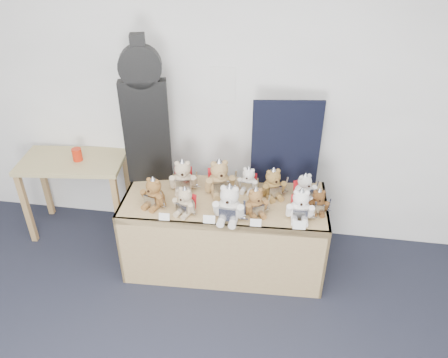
% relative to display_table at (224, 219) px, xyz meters
% --- Properties ---
extents(room_shell, '(6.00, 6.00, 6.00)m').
position_rel_display_table_xyz_m(room_shell, '(-0.10, 0.62, 0.90)').
color(room_shell, silver).
rests_on(room_shell, floor).
extents(display_table, '(1.67, 0.76, 0.68)m').
position_rel_display_table_xyz_m(display_table, '(0.00, 0.00, 0.00)').
color(display_table, '#99754E').
rests_on(display_table, floor).
extents(side_table, '(0.96, 0.61, 0.76)m').
position_rel_display_table_xyz_m(side_table, '(-1.43, 0.35, 0.10)').
color(side_table, '#93804F').
rests_on(side_table, floor).
extents(guitar_case, '(0.39, 0.20, 1.22)m').
position_rel_display_table_xyz_m(guitar_case, '(-0.68, 0.29, 0.74)').
color(guitar_case, black).
rests_on(guitar_case, display_table).
extents(navy_board, '(0.55, 0.10, 0.74)m').
position_rel_display_table_xyz_m(navy_board, '(0.45, 0.39, 0.52)').
color(navy_board, black).
rests_on(navy_board, display_table).
extents(red_cup, '(0.08, 0.08, 0.11)m').
position_rel_display_table_xyz_m(red_cup, '(-1.36, 0.35, 0.28)').
color(red_cup, red).
rests_on(red_cup, side_table).
extents(teddy_front_far_left, '(0.22, 0.21, 0.28)m').
position_rel_display_table_xyz_m(teddy_front_far_left, '(-0.53, -0.10, 0.26)').
color(teddy_front_far_left, brown).
rests_on(teddy_front_far_left, display_table).
extents(teddy_front_left, '(0.20, 0.19, 0.25)m').
position_rel_display_table_xyz_m(teddy_front_left, '(-0.27, -0.16, 0.25)').
color(teddy_front_left, tan).
rests_on(teddy_front_left, display_table).
extents(teddy_front_centre, '(0.27, 0.22, 0.33)m').
position_rel_display_table_xyz_m(teddy_front_centre, '(0.07, -0.18, 0.28)').
color(teddy_front_centre, silver).
rests_on(teddy_front_centre, display_table).
extents(teddy_front_right, '(0.21, 0.21, 0.26)m').
position_rel_display_table_xyz_m(teddy_front_right, '(0.26, -0.09, 0.25)').
color(teddy_front_right, brown).
rests_on(teddy_front_right, display_table).
extents(teddy_front_far_right, '(0.24, 0.20, 0.29)m').
position_rel_display_table_xyz_m(teddy_front_far_right, '(0.59, -0.10, 0.26)').
color(teddy_front_far_right, white).
rests_on(teddy_front_far_right, display_table).
extents(teddy_front_end, '(0.18, 0.15, 0.22)m').
position_rel_display_table_xyz_m(teddy_front_end, '(0.73, 0.01, 0.24)').
color(teddy_front_end, brown).
rests_on(teddy_front_end, display_table).
extents(teddy_back_left, '(0.26, 0.23, 0.31)m').
position_rel_display_table_xyz_m(teddy_back_left, '(-0.36, 0.15, 0.27)').
color(teddy_back_left, tan).
rests_on(teddy_back_left, display_table).
extents(teddy_back_centre_left, '(0.28, 0.26, 0.34)m').
position_rel_display_table_xyz_m(teddy_back_centre_left, '(-0.06, 0.16, 0.28)').
color(teddy_back_centre_left, '#A28151').
rests_on(teddy_back_centre_left, display_table).
extents(teddy_back_centre_right, '(0.19, 0.17, 0.24)m').
position_rel_display_table_xyz_m(teddy_back_centre_right, '(0.17, 0.23, 0.24)').
color(teddy_back_centre_right, white).
rests_on(teddy_back_centre_right, display_table).
extents(teddy_back_right, '(0.23, 0.22, 0.28)m').
position_rel_display_table_xyz_m(teddy_back_right, '(0.37, 0.17, 0.26)').
color(teddy_back_right, olive).
rests_on(teddy_back_right, display_table).
extents(teddy_back_end, '(0.21, 0.21, 0.26)m').
position_rel_display_table_xyz_m(teddy_back_end, '(0.62, 0.17, 0.25)').
color(teddy_back_end, white).
rests_on(teddy_back_end, display_table).
extents(entry_card_a, '(0.08, 0.02, 0.06)m').
position_rel_display_table_xyz_m(entry_card_a, '(-0.40, -0.28, 0.18)').
color(entry_card_a, silver).
rests_on(entry_card_a, display_table).
extents(entry_card_b, '(0.09, 0.02, 0.06)m').
position_rel_display_table_xyz_m(entry_card_b, '(-0.07, -0.26, 0.18)').
color(entry_card_b, silver).
rests_on(entry_card_b, display_table).
extents(entry_card_c, '(0.08, 0.02, 0.06)m').
position_rel_display_table_xyz_m(entry_card_c, '(0.28, -0.24, 0.18)').
color(entry_card_c, silver).
rests_on(entry_card_c, display_table).
extents(entry_card_d, '(0.09, 0.02, 0.07)m').
position_rel_display_table_xyz_m(entry_card_d, '(0.59, -0.23, 0.18)').
color(entry_card_d, silver).
rests_on(entry_card_d, display_table).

